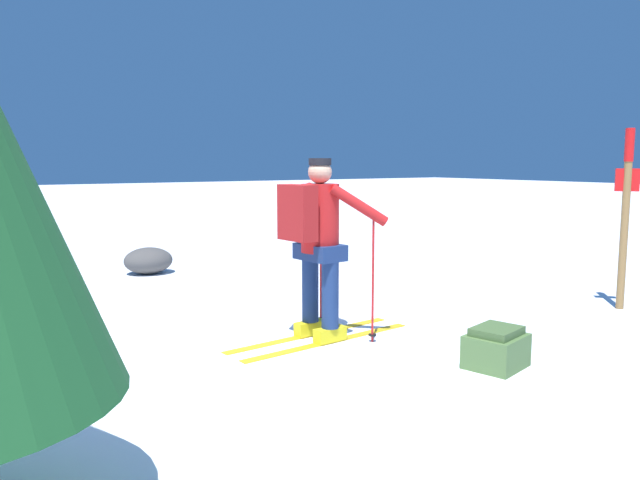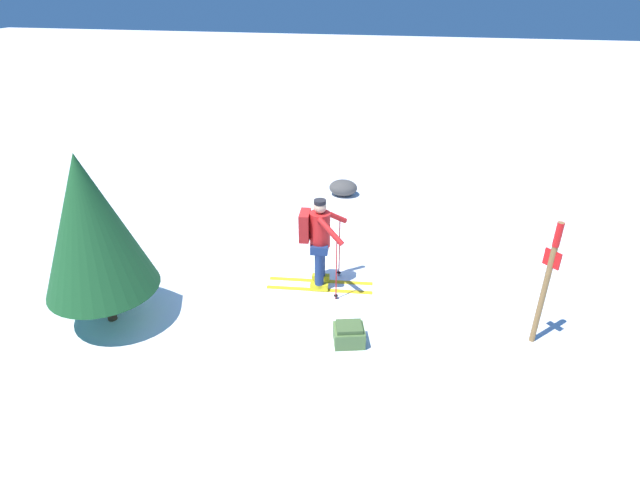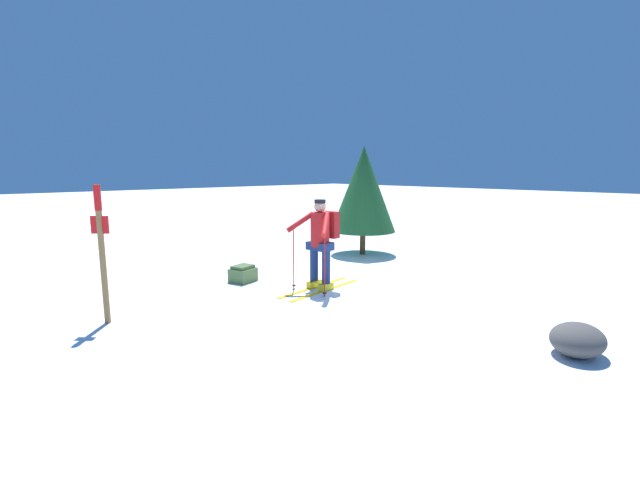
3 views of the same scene
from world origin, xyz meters
TOP-DOWN VIEW (x-y plane):
  - ground_plane at (0.00, 0.00)m, footprint 80.00×80.00m
  - skier at (-0.50, 0.19)m, footprint 1.83×0.93m
  - dropped_backpack at (-1.24, 1.57)m, footprint 0.52×0.48m
  - trail_marker at (-3.86, 0.98)m, footprint 0.19×0.19m
  - rock_boulder at (-0.27, -3.85)m, footprint 0.68×0.57m
  - pine_tree at (2.43, 1.76)m, footprint 1.61×1.61m

SIDE VIEW (x-z plane):
  - ground_plane at x=0.00m, z-range 0.00..0.00m
  - dropped_backpack at x=-1.24m, z-range -0.01..0.31m
  - rock_boulder at x=-0.27m, z-range 0.00..0.37m
  - skier at x=-0.50m, z-range 0.12..1.72m
  - trail_marker at x=-3.86m, z-range 0.17..2.09m
  - pine_tree at x=2.43m, z-range 0.29..2.97m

